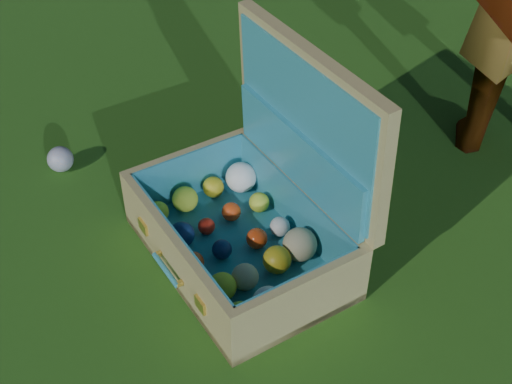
# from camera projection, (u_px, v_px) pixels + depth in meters

# --- Properties ---
(ground) EXTENTS (60.00, 60.00, 0.00)m
(ground) POSITION_uv_depth(u_px,v_px,m) (237.00, 286.00, 1.83)
(ground) COLOR #215114
(ground) RESTS_ON ground
(stray_ball) EXTENTS (0.08, 0.08, 0.08)m
(stray_ball) POSITION_uv_depth(u_px,v_px,m) (60.00, 159.00, 2.17)
(stray_ball) COLOR #4576B5
(stray_ball) RESTS_ON ground
(suitcase) EXTENTS (0.71, 0.63, 0.57)m
(suitcase) POSITION_uv_depth(u_px,v_px,m) (262.00, 205.00, 1.83)
(suitcase) COLOR tan
(suitcase) RESTS_ON ground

